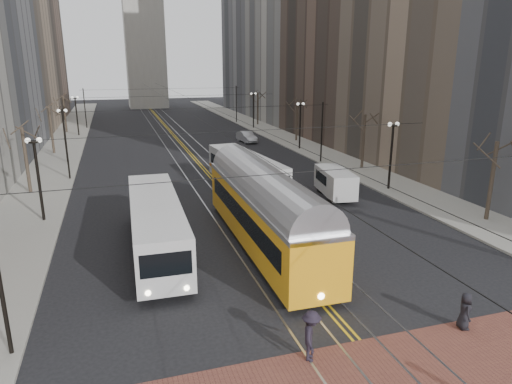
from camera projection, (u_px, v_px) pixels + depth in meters
ground at (345, 327)px, 19.02m from camera, size 260.00×260.00×0.00m
sidewalk_left at (61, 152)px, 56.04m from camera, size 5.00×140.00×0.15m
sidewalk_right at (289, 140)px, 64.61m from camera, size 5.00×140.00×0.15m
streetcar_rails at (183, 146)px, 60.34m from camera, size 4.80×130.00×0.02m
centre_lines at (183, 146)px, 60.34m from camera, size 0.42×130.00×0.01m
building_left_far at (9, 10)px, 85.23m from camera, size 16.00×20.00×40.00m
building_right_mid at (359, 15)px, 63.88m from camera, size 16.00×20.00×34.00m
building_right_far at (268, 18)px, 99.80m from camera, size 16.00×20.00×40.00m
lamp_posts at (207, 146)px, 44.65m from camera, size 27.60×57.20×5.60m
street_trees at (195, 136)px, 50.62m from camera, size 31.68×53.28×5.60m
trolley_wires at (196, 127)px, 49.97m from camera, size 25.96×120.00×6.60m
transit_bus at (156, 227)px, 25.98m from camera, size 2.96×12.83×3.19m
streetcar at (264, 217)px, 26.86m from camera, size 3.10×16.05×3.78m
rear_bus at (246, 173)px, 38.66m from camera, size 3.83×12.28×3.15m
cargo_van at (335, 184)px, 36.95m from camera, size 2.73×5.45×2.31m
sedan_grey at (249, 163)px, 46.47m from camera, size 1.89×4.30×1.44m
sedan_silver at (247, 137)px, 63.01m from camera, size 2.04×4.62×1.47m
pedestrian_a at (465, 311)px, 18.74m from camera, size 0.74×0.91×1.59m
pedestrian_d at (311, 336)px, 16.73m from camera, size 1.16×1.45×1.96m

